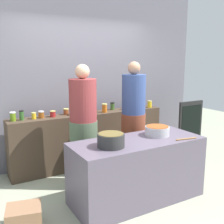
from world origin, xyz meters
TOP-DOWN VIEW (x-y plane):
  - ground at (0.00, 0.00)m, footprint 12.00×12.00m
  - storefront_wall at (0.00, 1.45)m, footprint 4.80×0.12m
  - display_shelf at (0.00, 1.10)m, footprint 2.70×0.36m
  - prep_table at (0.00, -0.30)m, footprint 1.70×0.70m
  - preserve_jar_0 at (-1.24, 1.12)m, footprint 0.09×0.09m
  - preserve_jar_1 at (-1.11, 1.11)m, footprint 0.07×0.07m
  - preserve_jar_2 at (-0.93, 1.11)m, footprint 0.07×0.07m
  - preserve_jar_3 at (-0.82, 1.12)m, footprint 0.09×0.09m
  - preserve_jar_4 at (-0.64, 1.11)m, footprint 0.09×0.09m
  - preserve_jar_5 at (-0.40, 1.17)m, footprint 0.09×0.09m
  - preserve_jar_6 at (-0.28, 1.05)m, footprint 0.09×0.09m
  - preserve_jar_7 at (0.24, 1.03)m, footprint 0.09×0.09m
  - preserve_jar_8 at (0.48, 1.17)m, footprint 0.08×0.08m
  - preserve_jar_9 at (0.71, 1.06)m, footprint 0.08×0.08m
  - preserve_jar_10 at (1.20, 1.03)m, footprint 0.08×0.08m
  - cooking_pot_left at (-0.42, -0.36)m, footprint 0.32×0.32m
  - cooking_pot_center at (0.35, -0.25)m, footprint 0.32×0.32m
  - wooden_spoon at (0.55, -0.58)m, footprint 0.29×0.07m
  - cook_with_tongs at (-0.42, 0.43)m, footprint 0.40×0.40m
  - cook_in_cap at (0.42, 0.42)m, footprint 0.38×0.38m
  - bread_crate at (-1.41, -0.22)m, footprint 0.43×0.39m
  - chalkboard_sign at (1.77, 0.54)m, footprint 0.55×0.05m

SIDE VIEW (x-z plane):
  - ground at x=0.00m, z-range 0.00..0.00m
  - bread_crate at x=-1.41m, z-range 0.00..0.25m
  - prep_table at x=0.00m, z-range 0.00..0.80m
  - display_shelf at x=0.00m, z-range 0.00..0.91m
  - chalkboard_sign at x=1.77m, z-range 0.01..1.05m
  - cook_with_tongs at x=-0.42m, z-range -0.09..1.65m
  - cook_in_cap at x=0.42m, z-range -0.08..1.68m
  - wooden_spoon at x=0.55m, z-range 0.80..0.82m
  - cooking_pot_center at x=0.35m, z-range 0.80..0.93m
  - cooking_pot_left at x=-0.42m, z-range 0.80..0.96m
  - preserve_jar_4 at x=-0.64m, z-range 0.91..1.00m
  - preserve_jar_2 at x=-0.93m, z-range 0.91..1.00m
  - preserve_jar_5 at x=-0.40m, z-range 0.91..1.01m
  - preserve_jar_3 at x=-0.82m, z-range 0.91..1.01m
  - preserve_jar_10 at x=1.20m, z-range 0.91..1.03m
  - preserve_jar_9 at x=0.71m, z-range 0.91..1.03m
  - preserve_jar_0 at x=-1.24m, z-range 0.91..1.04m
  - preserve_jar_8 at x=0.48m, z-range 0.91..1.04m
  - preserve_jar_6 at x=-0.28m, z-range 0.91..1.05m
  - preserve_jar_1 at x=-1.11m, z-range 0.91..1.05m
  - preserve_jar_7 at x=0.24m, z-range 0.91..1.05m
  - storefront_wall at x=0.00m, z-range 0.00..3.00m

